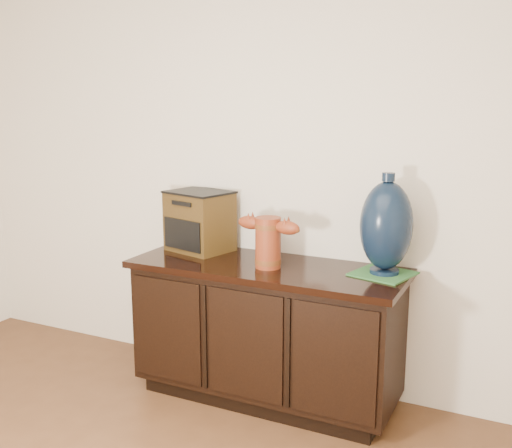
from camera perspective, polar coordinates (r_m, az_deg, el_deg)
The scene contains 6 objects.
sideboard at distance 3.27m, azimuth 0.99°, elevation -10.13°, with size 1.46×0.56×0.75m.
terracotta_vessel at distance 3.07m, azimuth 1.16°, elevation -1.48°, with size 0.38×0.16×0.26m.
tv_radio at distance 3.44m, azimuth -5.40°, elevation 0.29°, with size 0.40×0.36×0.34m.
green_mat at distance 3.05m, azimuth 12.01°, elevation -4.65°, with size 0.27×0.27×0.01m, color #2E6730.
lamp_base at distance 2.99m, azimuth 12.30°, elevation -0.20°, with size 0.31×0.31×0.50m.
spray_can at distance 3.32m, azimuth 0.97°, elevation -1.38°, with size 0.07×0.07×0.20m.
Camera 1 is at (1.27, -0.53, 1.61)m, focal length 42.00 mm.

